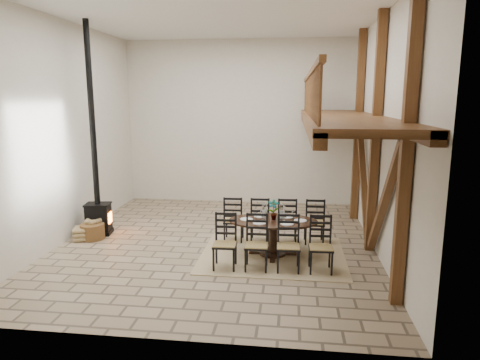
# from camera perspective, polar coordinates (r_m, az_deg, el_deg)

# --- Properties ---
(ground) EXTENTS (8.00, 8.00, 0.00)m
(ground) POSITION_cam_1_polar(r_m,az_deg,el_deg) (9.91, -3.06, -8.39)
(ground) COLOR #9B8367
(ground) RESTS_ON ground
(room_shell) EXTENTS (7.02, 8.02, 5.01)m
(room_shell) POSITION_cam_1_polar(r_m,az_deg,el_deg) (9.21, 4.14, 9.28)
(room_shell) COLOR beige
(room_shell) RESTS_ON ground
(rug) EXTENTS (3.00, 2.50, 0.02)m
(rug) POSITION_cam_1_polar(r_m,az_deg,el_deg) (9.22, 4.38, -9.86)
(rug) COLOR tan
(rug) RESTS_ON ground
(dining_table) EXTENTS (2.34, 2.13, 1.19)m
(dining_table) POSITION_cam_1_polar(r_m,az_deg,el_deg) (9.09, 4.42, -7.66)
(dining_table) COLOR black
(dining_table) RESTS_ON ground
(wood_stove) EXTENTS (0.65, 0.54, 5.00)m
(wood_stove) POSITION_cam_1_polar(r_m,az_deg,el_deg) (10.79, -18.58, -1.01)
(wood_stove) COLOR black
(wood_stove) RESTS_ON ground
(log_basket) EXTENTS (0.55, 0.55, 0.46)m
(log_basket) POSITION_cam_1_polar(r_m,az_deg,el_deg) (10.70, -19.06, -6.40)
(log_basket) COLOR brown
(log_basket) RESTS_ON ground
(log_stack) EXTENTS (0.41, 0.48, 0.31)m
(log_stack) POSITION_cam_1_polar(r_m,az_deg,el_deg) (10.71, -20.44, -6.72)
(log_stack) COLOR tan
(log_stack) RESTS_ON ground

